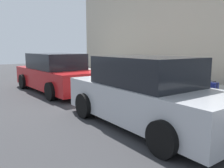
{
  "coord_description": "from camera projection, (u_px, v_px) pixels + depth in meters",
  "views": [
    {
      "loc": [
        -7.21,
        5.11,
        1.81
      ],
      "look_at": [
        -0.79,
        0.46,
        0.56
      ],
      "focal_mm": 36.93,
      "sensor_mm": 36.0,
      "label": 1
    }
  ],
  "objects": [
    {
      "name": "ground_plane",
      "position": [
        110.0,
        94.0,
        9.01
      ],
      "size": [
        40.0,
        40.0,
        0.0
      ],
      "primitive_type": "plane",
      "color": "#333335"
    },
    {
      "name": "sidewalk_curb",
      "position": [
        155.0,
        86.0,
        10.44
      ],
      "size": [
        18.0,
        5.0,
        0.14
      ],
      "primitive_type": "cube",
      "color": "#9E9B93",
      "rests_on": "ground_plane"
    },
    {
      "name": "suitcase_navy_0",
      "position": [
        208.0,
        95.0,
        6.48
      ],
      "size": [
        0.47,
        0.24,
        0.78
      ],
      "color": "navy",
      "rests_on": "sidewalk_curb"
    },
    {
      "name": "suitcase_maroon_1",
      "position": [
        191.0,
        91.0,
        6.99
      ],
      "size": [
        0.49,
        0.21,
        1.01
      ],
      "color": "maroon",
      "rests_on": "sidewalk_curb"
    },
    {
      "name": "suitcase_black_2",
      "position": [
        176.0,
        89.0,
        7.49
      ],
      "size": [
        0.43,
        0.22,
        0.91
      ],
      "color": "black",
      "rests_on": "sidewalk_curb"
    },
    {
      "name": "suitcase_silver_3",
      "position": [
        162.0,
        88.0,
        7.95
      ],
      "size": [
        0.52,
        0.27,
        0.84
      ],
      "color": "#9EA0A8",
      "rests_on": "sidewalk_curb"
    },
    {
      "name": "suitcase_red_4",
      "position": [
        151.0,
        83.0,
        8.41
      ],
      "size": [
        0.4,
        0.26,
        1.06
      ],
      "color": "red",
      "rests_on": "sidewalk_curb"
    },
    {
      "name": "suitcase_olive_5",
      "position": [
        139.0,
        84.0,
        8.78
      ],
      "size": [
        0.41,
        0.27,
        0.92
      ],
      "color": "#59601E",
      "rests_on": "sidewalk_curb"
    },
    {
      "name": "suitcase_teal_6",
      "position": [
        131.0,
        81.0,
        9.26
      ],
      "size": [
        0.42,
        0.19,
        0.75
      ],
      "color": "#0F606B",
      "rests_on": "sidewalk_curb"
    },
    {
      "name": "suitcase_navy_7",
      "position": [
        121.0,
        81.0,
        9.63
      ],
      "size": [
        0.41,
        0.27,
        0.77
      ],
      "color": "navy",
      "rests_on": "sidewalk_curb"
    },
    {
      "name": "suitcase_maroon_8",
      "position": [
        114.0,
        79.0,
        10.1
      ],
      "size": [
        0.48,
        0.27,
        0.82
      ],
      "color": "maroon",
      "rests_on": "sidewalk_curb"
    },
    {
      "name": "fire_hydrant",
      "position": [
        101.0,
        74.0,
        10.94
      ],
      "size": [
        0.39,
        0.21,
        0.84
      ],
      "color": "red",
      "rests_on": "sidewalk_curb"
    },
    {
      "name": "bollard_post",
      "position": [
        92.0,
        74.0,
        11.3
      ],
      "size": [
        0.15,
        0.15,
        0.76
      ],
      "primitive_type": "cylinder",
      "color": "brown",
      "rests_on": "sidewalk_curb"
    },
    {
      "name": "parked_car_silver_0",
      "position": [
        145.0,
        94.0,
        5.33
      ],
      "size": [
        4.38,
        1.98,
        1.61
      ],
      "color": "#B2B5BA",
      "rests_on": "ground_plane"
    },
    {
      "name": "parked_car_red_1",
      "position": [
        56.0,
        74.0,
        9.58
      ],
      "size": [
        4.86,
        2.17,
        1.57
      ],
      "color": "#AD1619",
      "rests_on": "ground_plane"
    }
  ]
}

